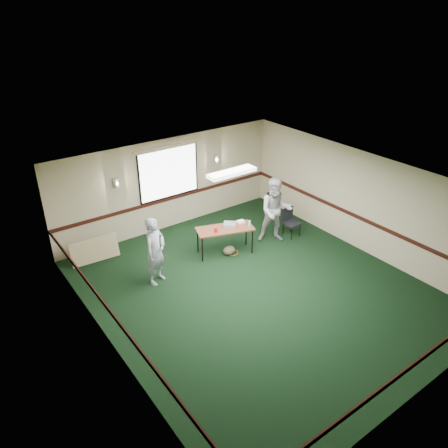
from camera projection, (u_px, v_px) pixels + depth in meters
ground at (256, 289)px, 10.34m from camera, size 8.00×8.00×0.00m
room_shell at (205, 199)px, 11.12m from camera, size 8.00×8.02×8.00m
folding_table at (225, 230)px, 11.49m from camera, size 1.61×1.05×0.75m
projector at (230, 225)px, 11.51m from camera, size 0.42×0.42×0.11m
game_console at (241, 222)px, 11.74m from camera, size 0.21×0.18×0.05m
red_cup at (216, 230)px, 11.25m from camera, size 0.09×0.09×0.13m
water_bottle at (250, 224)px, 11.48m from camera, size 0.06×0.06×0.19m
duffel_bag at (229, 251)px, 11.67m from camera, size 0.39×0.33×0.24m
cable_coil at (232, 252)px, 11.81m from camera, size 0.44×0.44×0.02m
folded_table at (95, 250)px, 11.32m from camera, size 1.25×0.27×0.64m
conference_chair at (290, 220)px, 12.47m from camera, size 0.42×0.44×0.83m
person_left at (155, 251)px, 10.25m from camera, size 0.74×0.64×1.71m
person_right at (276, 210)px, 11.98m from camera, size 1.16×1.10×1.88m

